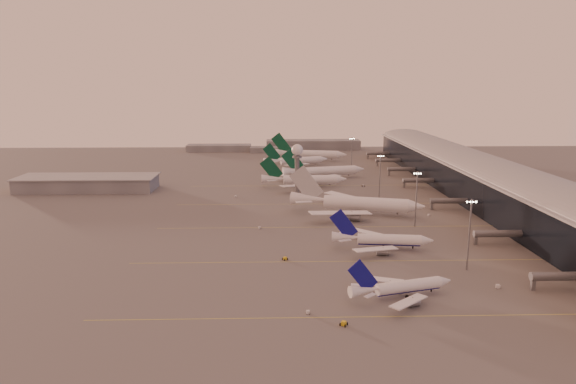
{
  "coord_description": "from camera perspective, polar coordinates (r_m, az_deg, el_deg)",
  "views": [
    {
      "loc": [
        -8.14,
        -165.16,
        62.97
      ],
      "look_at": [
        -1.25,
        81.01,
        10.62
      ],
      "focal_mm": 32.0,
      "sensor_mm": 36.0,
      "label": 1
    }
  ],
  "objects": [
    {
      "name": "gsv_tug_far",
      "position": [
        274.28,
        4.31,
        -1.2
      ],
      "size": [
        2.55,
        3.58,
        0.93
      ],
      "color": "slate",
      "rests_on": "ground"
    },
    {
      "name": "gsv_tug_hangar",
      "position": [
        321.71,
        8.36,
        0.69
      ],
      "size": [
        3.99,
        2.42,
        1.13
      ],
      "color": "silver",
      "rests_on": "ground"
    },
    {
      "name": "widebody_white",
      "position": [
        252.84,
        7.63,
        -1.58
      ],
      "size": [
        64.69,
        51.14,
        23.33
      ],
      "color": "white",
      "rests_on": "ground"
    },
    {
      "name": "gsv_truck_c",
      "position": [
        226.96,
        -3.07,
        -3.85
      ],
      "size": [
        5.29,
        3.12,
        2.01
      ],
      "color": "silver",
      "rests_on": "ground"
    },
    {
      "name": "mast_b",
      "position": [
        234.27,
        14.07,
        -0.5
      ],
      "size": [
        3.6,
        0.56,
        25.0
      ],
      "color": "slate",
      "rests_on": "ground"
    },
    {
      "name": "distant_horizon",
      "position": [
        493.97,
        -0.34,
        5.13
      ],
      "size": [
        165.0,
        37.5,
        9.0
      ],
      "color": "slate",
      "rests_on": "ground"
    },
    {
      "name": "greentail_d",
      "position": [
        426.43,
        2.39,
        4.05
      ],
      "size": [
        62.27,
        49.78,
        22.89
      ],
      "color": "white",
      "rests_on": "ground"
    },
    {
      "name": "greentail_c",
      "position": [
        395.71,
        0.95,
        3.34
      ],
      "size": [
        51.02,
        40.58,
        19.13
      ],
      "color": "white",
      "rests_on": "ground"
    },
    {
      "name": "narrowbody_near",
      "position": [
        159.66,
        12.5,
        -10.46
      ],
      "size": [
        33.9,
        26.68,
        13.57
      ],
      "color": "white",
      "rests_on": "ground"
    },
    {
      "name": "mast_c",
      "position": [
        285.51,
        10.18,
        1.88
      ],
      "size": [
        3.6,
        0.56,
        25.0
      ],
      "color": "slate",
      "rests_on": "ground"
    },
    {
      "name": "mast_a",
      "position": [
        184.6,
        19.51,
        -4.18
      ],
      "size": [
        3.6,
        0.56,
        25.0
      ],
      "color": "slate",
      "rests_on": "ground"
    },
    {
      "name": "greentail_a",
      "position": [
        316.79,
        1.83,
        1.16
      ],
      "size": [
        53.71,
        43.35,
        19.5
      ],
      "color": "white",
      "rests_on": "ground"
    },
    {
      "name": "gsv_truck_d",
      "position": [
        290.27,
        -5.86,
        -0.36
      ],
      "size": [
        2.46,
        5.61,
        2.2
      ],
      "color": "silver",
      "rests_on": "ground"
    },
    {
      "name": "gsv_catering_a",
      "position": [
        175.56,
        22.41,
        -9.16
      ],
      "size": [
        5.73,
        2.92,
        4.6
      ],
      "color": "silver",
      "rests_on": "ground"
    },
    {
      "name": "ground",
      "position": [
        176.95,
        1.15,
        -8.85
      ],
      "size": [
        700.0,
        700.0,
        0.0
      ],
      "primitive_type": "plane",
      "color": "#4E4C4C",
      "rests_on": "ground"
    },
    {
      "name": "gsv_tug_near",
      "position": [
        140.99,
        6.21,
        -14.34
      ],
      "size": [
        4.12,
        4.59,
        1.13
      ],
      "color": "gold",
      "rests_on": "ground"
    },
    {
      "name": "greentail_b",
      "position": [
        346.45,
        4.09,
        2.13
      ],
      "size": [
        57.68,
        46.08,
        21.24
      ],
      "color": "white",
      "rests_on": "ground"
    },
    {
      "name": "taxiway_markings",
      "position": [
        233.09,
        7.89,
        -3.79
      ],
      "size": [
        180.0,
        185.25,
        0.02
      ],
      "color": "gold",
      "rests_on": "ground"
    },
    {
      "name": "radar_tower",
      "position": [
        288.54,
        1.03,
        3.63
      ],
      "size": [
        6.4,
        6.4,
        31.1
      ],
      "color": "slate",
      "rests_on": "ground"
    },
    {
      "name": "terminal",
      "position": [
        303.28,
        20.92,
        1.24
      ],
      "size": [
        57.0,
        362.0,
        23.04
      ],
      "color": "black",
      "rests_on": "ground"
    },
    {
      "name": "hangar",
      "position": [
        330.27,
        -21.37,
        0.94
      ],
      "size": [
        82.0,
        27.0,
        8.5
      ],
      "color": "slate",
      "rests_on": "ground"
    },
    {
      "name": "gsv_catering_b",
      "position": [
        257.44,
        15.43,
        -2.17
      ],
      "size": [
        4.93,
        3.37,
        3.71
      ],
      "color": "silver",
      "rests_on": "ground"
    },
    {
      "name": "gsv_tug_mid",
      "position": [
        187.76,
        -0.33,
        -7.42
      ],
      "size": [
        3.84,
        4.32,
        1.06
      ],
      "color": "gold",
      "rests_on": "ground"
    },
    {
      "name": "mast_d",
      "position": [
        372.72,
        7.1,
        4.32
      ],
      "size": [
        3.6,
        0.56,
        25.0
      ],
      "color": "slate",
      "rests_on": "ground"
    },
    {
      "name": "narrowbody_mid",
      "position": [
        202.35,
        10.39,
        -5.4
      ],
      "size": [
        39.81,
        31.61,
        15.58
      ],
      "color": "white",
      "rests_on": "ground"
    },
    {
      "name": "gsv_truck_b",
      "position": [
        218.64,
        14.34,
        -4.8
      ],
      "size": [
        5.92,
        2.75,
        2.3
      ],
      "color": "silver",
      "rests_on": "ground"
    },
    {
      "name": "gsv_truck_a",
      "position": [
        146.61,
        2.39,
        -13.02
      ],
      "size": [
        4.88,
        1.94,
        1.95
      ],
      "color": "silver",
      "rests_on": "ground"
    }
  ]
}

